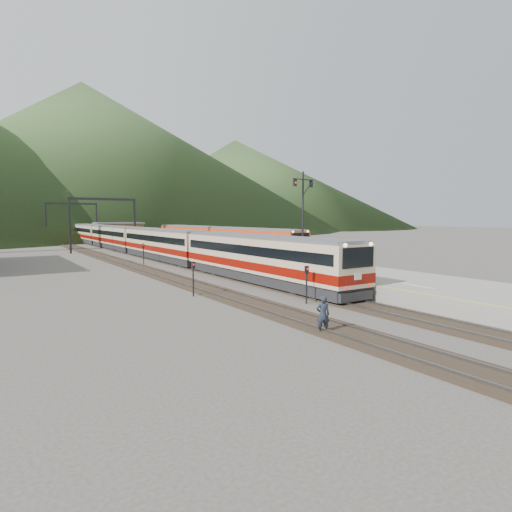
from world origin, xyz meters
TOP-DOWN VIEW (x-y plane):
  - ground at (0.00, 0.00)m, footprint 400.00×400.00m
  - track_main at (0.00, 40.00)m, footprint 2.60×200.00m
  - track_far at (-5.00, 40.00)m, footprint 2.60×200.00m
  - track_second at (11.50, 40.00)m, footprint 2.60×200.00m
  - platform at (5.60, 38.00)m, footprint 8.00×100.00m
  - gantry_near at (-2.85, 55.00)m, footprint 9.55×0.25m
  - gantry_far at (-2.85, 80.00)m, footprint 9.55×0.25m
  - station_shed at (5.60, 78.00)m, footprint 9.40×4.40m
  - hill_b at (30.00, 230.00)m, footprint 220.00×220.00m
  - hill_c at (110.00, 210.00)m, footprint 160.00×160.00m
  - main_train at (0.00, 59.24)m, footprint 3.03×103.98m
  - second_train at (11.50, 46.34)m, footprint 2.87×39.14m
  - signal_mast at (2.40, 15.27)m, footprint 2.19×0.47m
  - short_signal_a at (-2.13, 9.30)m, footprint 0.24×0.19m
  - short_signal_b at (-3.27, 35.86)m, footprint 0.23×0.17m
  - short_signal_c at (-6.81, 15.16)m, footprint 0.26×0.23m
  - worker at (-5.76, 3.81)m, footprint 0.73×0.64m

SIDE VIEW (x-z plane):
  - ground at x=0.00m, z-range 0.00..0.00m
  - track_main at x=0.00m, z-range -0.05..0.18m
  - track_far at x=-5.00m, z-range -0.05..0.18m
  - track_second at x=11.50m, z-range -0.05..0.18m
  - platform at x=5.60m, z-range 0.00..1.00m
  - worker at x=-5.76m, z-range 0.00..1.69m
  - short_signal_a at x=-2.13m, z-range 0.33..2.60m
  - short_signal_b at x=-3.27m, z-range 0.33..2.60m
  - short_signal_c at x=-6.81m, z-range 0.33..2.60m
  - second_train at x=11.50m, z-range 0.23..3.74m
  - main_train at x=0.00m, z-range 0.23..3.93m
  - station_shed at x=5.60m, z-range 1.02..4.12m
  - gantry_near at x=-2.85m, z-range 1.59..9.59m
  - gantry_far at x=-2.85m, z-range 1.59..9.59m
  - signal_mast at x=2.40m, z-range 1.81..9.41m
  - hill_c at x=110.00m, z-range 0.00..50.00m
  - hill_b at x=30.00m, z-range 0.00..75.00m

